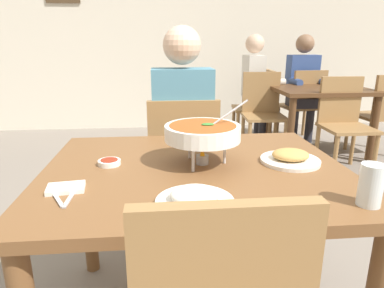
% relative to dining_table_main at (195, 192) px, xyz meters
% --- Properties ---
extents(cafe_rear_partition, '(10.00, 0.10, 3.00)m').
position_rel_dining_table_main_xyz_m(cafe_rear_partition, '(0.00, 3.77, 0.86)').
color(cafe_rear_partition, beige).
rests_on(cafe_rear_partition, ground_plane).
extents(dining_table_main, '(1.18, 0.96, 0.74)m').
position_rel_dining_table_main_xyz_m(dining_table_main, '(0.00, 0.00, 0.00)').
color(dining_table_main, brown).
rests_on(dining_table_main, ground_plane).
extents(chair_diner_main, '(0.44, 0.44, 0.90)m').
position_rel_dining_table_main_xyz_m(chair_diner_main, '(-0.00, 0.77, -0.13)').
color(chair_diner_main, olive).
rests_on(chair_diner_main, ground_plane).
extents(diner_main, '(0.40, 0.45, 1.31)m').
position_rel_dining_table_main_xyz_m(diner_main, '(0.00, 0.80, 0.11)').
color(diner_main, '#2D2D38').
rests_on(diner_main, ground_plane).
extents(curry_bowl, '(0.33, 0.30, 0.26)m').
position_rel_dining_table_main_xyz_m(curry_bowl, '(0.03, 0.03, 0.24)').
color(curry_bowl, silver).
rests_on(curry_bowl, dining_table_main).
extents(rice_plate, '(0.24, 0.24, 0.06)m').
position_rel_dining_table_main_xyz_m(rice_plate, '(-0.04, -0.32, 0.13)').
color(rice_plate, white).
rests_on(rice_plate, dining_table_main).
extents(appetizer_plate, '(0.24, 0.24, 0.06)m').
position_rel_dining_table_main_xyz_m(appetizer_plate, '(0.39, 0.02, 0.13)').
color(appetizer_plate, white).
rests_on(appetizer_plate, dining_table_main).
extents(sauce_dish, '(0.09, 0.09, 0.02)m').
position_rel_dining_table_main_xyz_m(sauce_dish, '(-0.34, 0.06, 0.12)').
color(sauce_dish, white).
rests_on(sauce_dish, dining_table_main).
extents(napkin_folded, '(0.13, 0.10, 0.02)m').
position_rel_dining_table_main_xyz_m(napkin_folded, '(-0.45, -0.18, 0.11)').
color(napkin_folded, white).
rests_on(napkin_folded, dining_table_main).
extents(fork_utensil, '(0.09, 0.16, 0.01)m').
position_rel_dining_table_main_xyz_m(fork_utensil, '(-0.47, -0.23, 0.11)').
color(fork_utensil, silver).
rests_on(fork_utensil, dining_table_main).
extents(spoon_utensil, '(0.02, 0.17, 0.01)m').
position_rel_dining_table_main_xyz_m(spoon_utensil, '(-0.42, -0.23, 0.11)').
color(spoon_utensil, silver).
rests_on(spoon_utensil, dining_table_main).
extents(drink_glass, '(0.07, 0.07, 0.13)m').
position_rel_dining_table_main_xyz_m(drink_glass, '(0.49, -0.37, 0.16)').
color(drink_glass, silver).
rests_on(drink_glass, dining_table_main).
extents(dining_table_far, '(1.00, 0.80, 0.74)m').
position_rel_dining_table_main_xyz_m(dining_table_far, '(1.60, 2.29, -0.03)').
color(dining_table_far, '#51331C').
rests_on(dining_table_far, ground_plane).
extents(chair_bg_left, '(0.49, 0.49, 0.90)m').
position_rel_dining_table_main_xyz_m(chair_bg_left, '(1.63, 2.78, -0.13)').
color(chair_bg_left, olive).
rests_on(chair_bg_left, ground_plane).
extents(chair_bg_middle, '(0.47, 0.47, 0.90)m').
position_rel_dining_table_main_xyz_m(chair_bg_middle, '(1.07, 2.78, -0.13)').
color(chair_bg_middle, olive).
rests_on(chair_bg_middle, ground_plane).
extents(chair_bg_right, '(0.46, 0.46, 0.90)m').
position_rel_dining_table_main_xyz_m(chair_bg_right, '(1.00, 2.41, -0.13)').
color(chair_bg_right, olive).
rests_on(chair_bg_right, ground_plane).
extents(chair_bg_corner, '(0.48, 0.48, 0.90)m').
position_rel_dining_table_main_xyz_m(chair_bg_corner, '(2.25, 2.15, -0.13)').
color(chair_bg_corner, olive).
rests_on(chair_bg_corner, ground_plane).
extents(chair_bg_window, '(0.44, 0.44, 0.90)m').
position_rel_dining_table_main_xyz_m(chair_bg_window, '(1.63, 1.82, -0.13)').
color(chair_bg_window, olive).
rests_on(chair_bg_window, ground_plane).
extents(patron_bg_left, '(0.40, 0.45, 1.31)m').
position_rel_dining_table_main_xyz_m(patron_bg_left, '(1.62, 2.83, 0.11)').
color(patron_bg_left, '#2D2D38').
rests_on(patron_bg_left, ground_plane).
extents(patron_bg_middle, '(0.45, 0.40, 1.31)m').
position_rel_dining_table_main_xyz_m(patron_bg_middle, '(1.02, 2.81, 0.11)').
color(patron_bg_middle, '#2D2D38').
rests_on(patron_bg_middle, ground_plane).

